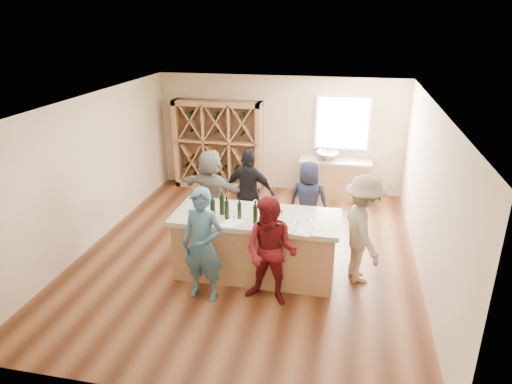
% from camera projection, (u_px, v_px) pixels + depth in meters
% --- Properties ---
extents(floor, '(6.00, 7.00, 0.10)m').
position_uv_depth(floor, '(249.00, 255.00, 8.48)').
color(floor, brown).
rests_on(floor, ground).
extents(ceiling, '(6.00, 7.00, 0.10)m').
position_uv_depth(ceiling, '(248.00, 99.00, 7.42)').
color(ceiling, white).
rests_on(ceiling, ground).
extents(wall_back, '(6.00, 0.10, 2.80)m').
position_uv_depth(wall_back, '(280.00, 134.00, 11.18)').
color(wall_back, '#CAB493').
rests_on(wall_back, ground).
extents(wall_front, '(6.00, 0.10, 2.80)m').
position_uv_depth(wall_front, '(173.00, 298.00, 4.71)').
color(wall_front, '#CAB493').
rests_on(wall_front, ground).
extents(wall_left, '(0.10, 7.00, 2.80)m').
position_uv_depth(wall_left, '(89.00, 171.00, 8.52)').
color(wall_left, '#CAB493').
rests_on(wall_left, ground).
extents(wall_right, '(0.10, 7.00, 2.80)m').
position_uv_depth(wall_right, '(432.00, 196.00, 7.37)').
color(wall_right, '#CAB493').
rests_on(wall_right, ground).
extents(window_frame, '(1.30, 0.06, 1.30)m').
position_uv_depth(window_frame, '(343.00, 123.00, 10.70)').
color(window_frame, white).
rests_on(window_frame, wall_back).
extents(window_pane, '(1.18, 0.01, 1.18)m').
position_uv_depth(window_pane, '(343.00, 123.00, 10.67)').
color(window_pane, white).
rests_on(window_pane, wall_back).
extents(wine_rack, '(2.20, 0.45, 2.20)m').
position_uv_depth(wine_rack, '(218.00, 145.00, 11.32)').
color(wine_rack, '#9D714B').
rests_on(wine_rack, floor).
extents(back_counter_base, '(1.60, 0.58, 0.86)m').
position_uv_depth(back_counter_base, '(334.00, 179.00, 10.95)').
color(back_counter_base, '#9D714B').
rests_on(back_counter_base, floor).
extents(back_counter_top, '(1.70, 0.62, 0.06)m').
position_uv_depth(back_counter_top, '(335.00, 161.00, 10.79)').
color(back_counter_top, '#A89D8A').
rests_on(back_counter_top, back_counter_base).
extents(sink, '(0.54, 0.54, 0.19)m').
position_uv_depth(sink, '(327.00, 156.00, 10.78)').
color(sink, silver).
rests_on(sink, back_counter_top).
extents(faucet, '(0.02, 0.02, 0.30)m').
position_uv_depth(faucet, '(328.00, 151.00, 10.92)').
color(faucet, silver).
rests_on(faucet, back_counter_top).
extents(tasting_counter_base, '(2.60, 1.00, 1.00)m').
position_uv_depth(tasting_counter_base, '(256.00, 247.00, 7.64)').
color(tasting_counter_base, '#9D714B').
rests_on(tasting_counter_base, floor).
extents(tasting_counter_top, '(2.72, 1.12, 0.08)m').
position_uv_depth(tasting_counter_top, '(256.00, 217.00, 7.44)').
color(tasting_counter_top, '#A89D8A').
rests_on(tasting_counter_top, tasting_counter_base).
extents(wine_bottle_a, '(0.08, 0.08, 0.29)m').
position_uv_depth(wine_bottle_a, '(201.00, 207.00, 7.37)').
color(wine_bottle_a, black).
rests_on(wine_bottle_a, tasting_counter_top).
extents(wine_bottle_b, '(0.09, 0.09, 0.33)m').
position_uv_depth(wine_bottle_b, '(213.00, 210.00, 7.22)').
color(wine_bottle_b, black).
rests_on(wine_bottle_b, tasting_counter_top).
extents(wine_bottle_c, '(0.09, 0.09, 0.33)m').
position_uv_depth(wine_bottle_c, '(222.00, 205.00, 7.41)').
color(wine_bottle_c, black).
rests_on(wine_bottle_c, tasting_counter_top).
extents(wine_bottle_d, '(0.08, 0.08, 0.30)m').
position_uv_depth(wine_bottle_d, '(227.00, 210.00, 7.25)').
color(wine_bottle_d, black).
rests_on(wine_bottle_d, tasting_counter_top).
extents(wine_bottle_e, '(0.08, 0.08, 0.27)m').
position_uv_depth(wine_bottle_e, '(239.00, 211.00, 7.26)').
color(wine_bottle_e, black).
rests_on(wine_bottle_e, tasting_counter_top).
extents(wine_glass_a, '(0.06, 0.06, 0.16)m').
position_uv_depth(wine_glass_a, '(233.00, 222.00, 6.99)').
color(wine_glass_a, white).
rests_on(wine_glass_a, tasting_counter_top).
extents(wine_glass_b, '(0.08, 0.08, 0.17)m').
position_uv_depth(wine_glass_b, '(261.00, 223.00, 6.97)').
color(wine_glass_b, white).
rests_on(wine_glass_b, tasting_counter_top).
extents(wine_glass_c, '(0.07, 0.07, 0.18)m').
position_uv_depth(wine_glass_c, '(296.00, 226.00, 6.84)').
color(wine_glass_c, white).
rests_on(wine_glass_c, tasting_counter_top).
extents(wine_glass_d, '(0.09, 0.09, 0.20)m').
position_uv_depth(wine_glass_d, '(281.00, 216.00, 7.17)').
color(wine_glass_d, white).
rests_on(wine_glass_d, tasting_counter_top).
extents(wine_glass_e, '(0.09, 0.09, 0.20)m').
position_uv_depth(wine_glass_e, '(312.00, 222.00, 6.96)').
color(wine_glass_e, white).
rests_on(wine_glass_e, tasting_counter_top).
extents(tasting_menu_a, '(0.35, 0.40, 0.00)m').
position_uv_depth(tasting_menu_a, '(232.00, 223.00, 7.15)').
color(tasting_menu_a, white).
rests_on(tasting_menu_a, tasting_counter_top).
extents(tasting_menu_b, '(0.29, 0.34, 0.00)m').
position_uv_depth(tasting_menu_b, '(265.00, 227.00, 7.03)').
color(tasting_menu_b, white).
rests_on(tasting_menu_b, tasting_counter_top).
extents(tasting_menu_c, '(0.29, 0.37, 0.00)m').
position_uv_depth(tasting_menu_c, '(304.00, 231.00, 6.88)').
color(tasting_menu_c, white).
rests_on(tasting_menu_c, tasting_counter_top).
extents(person_near_left, '(0.71, 0.56, 1.80)m').
position_uv_depth(person_near_left, '(203.00, 245.00, 6.85)').
color(person_near_left, '#335972').
rests_on(person_near_left, floor).
extents(person_near_right, '(0.90, 0.59, 1.71)m').
position_uv_depth(person_near_right, '(271.00, 252.00, 6.75)').
color(person_near_right, '#590F14').
rests_on(person_near_right, floor).
extents(person_server, '(0.88, 1.28, 1.82)m').
position_uv_depth(person_server, '(363.00, 229.00, 7.33)').
color(person_server, gray).
rests_on(person_server, floor).
extents(person_far_mid, '(1.10, 0.67, 1.76)m').
position_uv_depth(person_far_mid, '(249.00, 193.00, 8.90)').
color(person_far_mid, black).
rests_on(person_far_mid, floor).
extents(person_far_right, '(0.87, 0.66, 1.60)m').
position_uv_depth(person_far_right, '(309.00, 201.00, 8.72)').
color(person_far_right, '#191E38').
rests_on(person_far_right, floor).
extents(person_far_left, '(1.66, 0.97, 1.69)m').
position_uv_depth(person_far_left, '(211.00, 190.00, 9.13)').
color(person_far_left, slate).
rests_on(person_far_left, floor).
extents(wine_bottle_f, '(0.07, 0.07, 0.30)m').
position_uv_depth(wine_bottle_f, '(255.00, 214.00, 7.09)').
color(wine_bottle_f, black).
rests_on(wine_bottle_f, tasting_counter_top).
extents(wine_glass_f, '(0.07, 0.07, 0.18)m').
position_uv_depth(wine_glass_f, '(256.00, 205.00, 7.59)').
color(wine_glass_f, white).
rests_on(wine_glass_f, tasting_counter_top).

